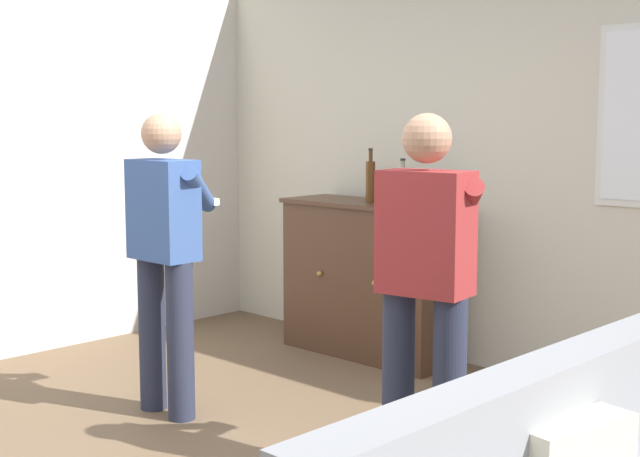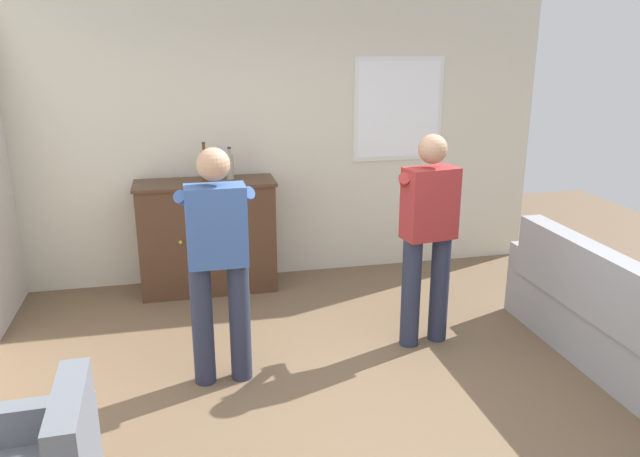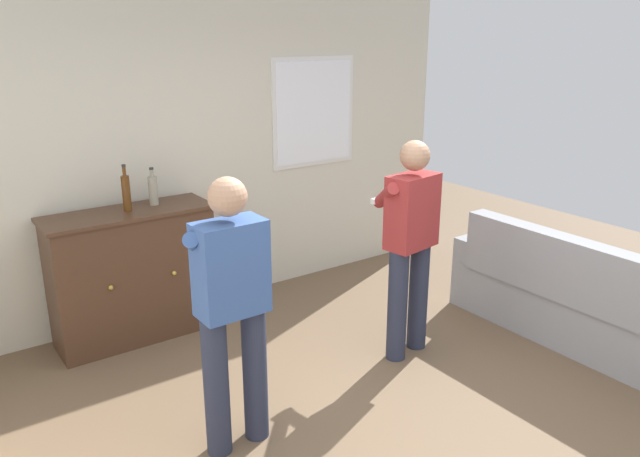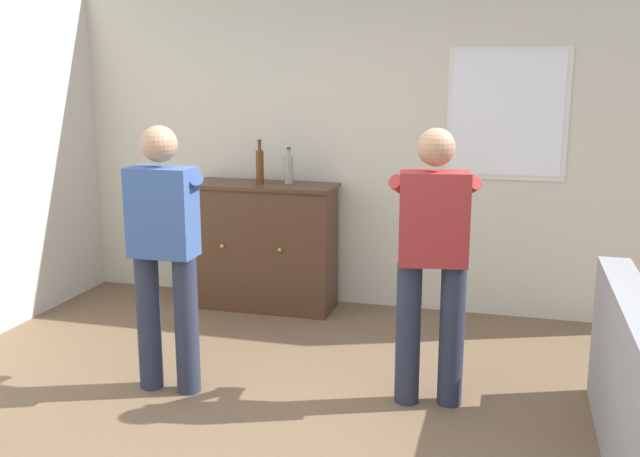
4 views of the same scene
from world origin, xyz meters
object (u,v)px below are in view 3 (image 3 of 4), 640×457
object	(u,v)px
couch	(588,309)
person_standing_right	(410,239)
sideboard_cabinet	(133,275)
bottle_wine_green	(126,192)
bottle_liquor_amber	(153,190)
person_standing_left	(231,303)

from	to	relation	value
couch	person_standing_right	size ratio (longest dim) A/B	1.46
sideboard_cabinet	bottle_wine_green	size ratio (longest dim) A/B	3.54
sideboard_cabinet	bottle_liquor_amber	distance (m)	0.71
sideboard_cabinet	bottle_wine_green	xyz separation A→B (m)	(0.01, -0.00, 0.69)
person_standing_left	bottle_wine_green	bearing A→B (deg)	89.83
sideboard_cabinet	person_standing_right	xyz separation A→B (m)	(1.62, -1.48, 0.40)
couch	bottle_wine_green	bearing A→B (deg)	140.96
sideboard_cabinet	bottle_liquor_amber	world-z (taller)	bottle_liquor_amber
couch	person_standing_right	xyz separation A→B (m)	(-1.19, 0.79, 0.59)
bottle_wine_green	sideboard_cabinet	bearing A→B (deg)	176.88
sideboard_cabinet	bottle_wine_green	world-z (taller)	bottle_wine_green
couch	person_standing_right	distance (m)	1.55
bottle_wine_green	person_standing_left	bearing A→B (deg)	-90.17
bottle_liquor_amber	person_standing_right	xyz separation A→B (m)	(1.37, -1.53, -0.26)
bottle_liquor_amber	person_standing_left	xyz separation A→B (m)	(-0.24, -1.77, -0.26)
person_standing_left	person_standing_right	bearing A→B (deg)	8.42
couch	sideboard_cabinet	bearing A→B (deg)	141.04
bottle_liquor_amber	person_standing_right	size ratio (longest dim) A/B	0.18
sideboard_cabinet	bottle_wine_green	bearing A→B (deg)	-3.12
sideboard_cabinet	person_standing_left	size ratio (longest dim) A/B	0.78
bottle_wine_green	person_standing_left	world-z (taller)	person_standing_left
bottle_wine_green	bottle_liquor_amber	world-z (taller)	bottle_wine_green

